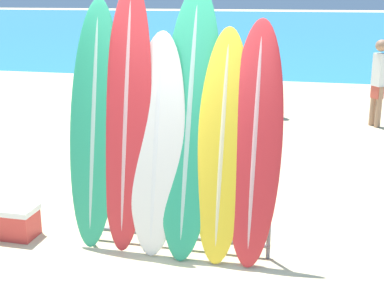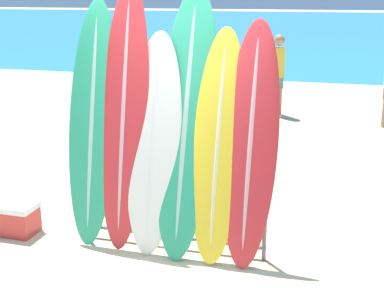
# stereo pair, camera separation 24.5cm
# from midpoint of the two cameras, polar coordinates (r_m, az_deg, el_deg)

# --- Properties ---
(ground_plane) EXTENTS (160.00, 160.00, 0.00)m
(ground_plane) POSITION_cam_midpoint_polar(r_m,az_deg,el_deg) (4.89, -5.62, -14.29)
(ground_plane) COLOR beige
(ocean_water) EXTENTS (120.00, 60.00, 0.01)m
(ocean_water) POSITION_cam_midpoint_polar(r_m,az_deg,el_deg) (44.40, 11.97, 12.34)
(ocean_water) COLOR teal
(ocean_water) RESTS_ON ground_plane
(surfboard_rack) EXTENTS (1.92, 0.04, 0.83)m
(surfboard_rack) POSITION_cam_midpoint_polar(r_m,az_deg,el_deg) (5.25, -3.41, -6.53)
(surfboard_rack) COLOR slate
(surfboard_rack) RESTS_ON ground_plane
(surfboard_slot_0) EXTENTS (0.52, 0.58, 2.41)m
(surfboard_slot_0) POSITION_cam_midpoint_polar(r_m,az_deg,el_deg) (5.34, -11.67, 2.05)
(surfboard_slot_0) COLOR #289E70
(surfboard_slot_0) RESTS_ON ground_plane
(surfboard_slot_1) EXTENTS (0.49, 0.61, 2.58)m
(surfboard_slot_1) POSITION_cam_midpoint_polar(r_m,az_deg,el_deg) (5.20, -8.33, 2.81)
(surfboard_slot_1) COLOR red
(surfboard_slot_1) RESTS_ON ground_plane
(surfboard_slot_2) EXTENTS (0.55, 0.61, 2.11)m
(surfboard_slot_2) POSITION_cam_midpoint_polar(r_m,az_deg,el_deg) (5.12, -5.16, -0.01)
(surfboard_slot_2) COLOR silver
(surfboard_slot_2) RESTS_ON ground_plane
(surfboard_slot_3) EXTENTS (0.57, 0.84, 2.54)m
(surfboard_slot_3) POSITION_cam_midpoint_polar(r_m,az_deg,el_deg) (5.06, -1.68, 2.35)
(surfboard_slot_3) COLOR #289E70
(surfboard_slot_3) RESTS_ON ground_plane
(surfboard_slot_4) EXTENTS (0.49, 0.68, 2.16)m
(surfboard_slot_4) POSITION_cam_midpoint_polar(r_m,az_deg,el_deg) (4.96, 1.84, -0.18)
(surfboard_slot_4) COLOR yellow
(surfboard_slot_4) RESTS_ON ground_plane
(surfboard_slot_5) EXTENTS (0.50, 0.68, 2.24)m
(surfboard_slot_5) POSITION_cam_midpoint_polar(r_m,az_deg,el_deg) (4.91, 5.31, 0.07)
(surfboard_slot_5) COLOR red
(surfboard_slot_5) RESTS_ON ground_plane
(person_near_water) EXTENTS (0.26, 0.28, 1.63)m
(person_near_water) POSITION_cam_midpoint_polar(r_m,az_deg,el_deg) (10.55, 18.63, 6.51)
(person_near_water) COLOR #A87A5B
(person_near_water) RESTS_ON ground_plane
(person_mid_beach) EXTENTS (0.30, 0.30, 1.80)m
(person_mid_beach) POSITION_cam_midpoint_polar(r_m,az_deg,el_deg) (9.81, -0.39, 7.23)
(person_mid_beach) COLOR tan
(person_mid_beach) RESTS_ON ground_plane
(person_far_left) EXTENTS (0.24, 0.28, 1.65)m
(person_far_left) POSITION_cam_midpoint_polar(r_m,az_deg,el_deg) (11.13, 7.31, 7.70)
(person_far_left) COLOR #A87A5B
(person_far_left) RESTS_ON ground_plane
(cooler_box) EXTENTS (0.58, 0.31, 0.33)m
(cooler_box) POSITION_cam_midpoint_polar(r_m,az_deg,el_deg) (5.95, -20.05, -7.71)
(cooler_box) COLOR red
(cooler_box) RESTS_ON ground_plane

